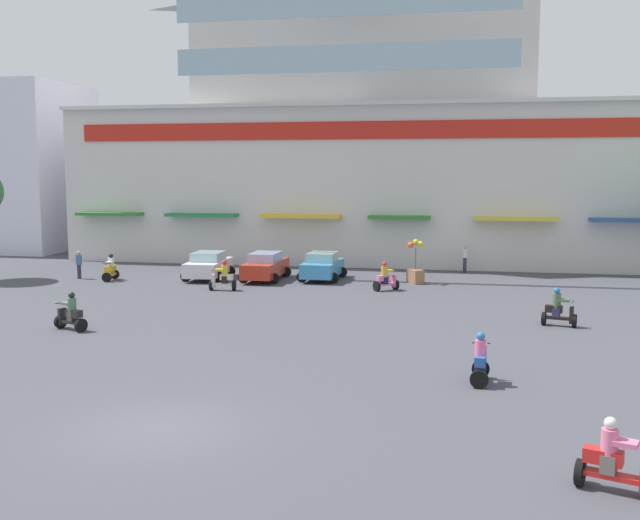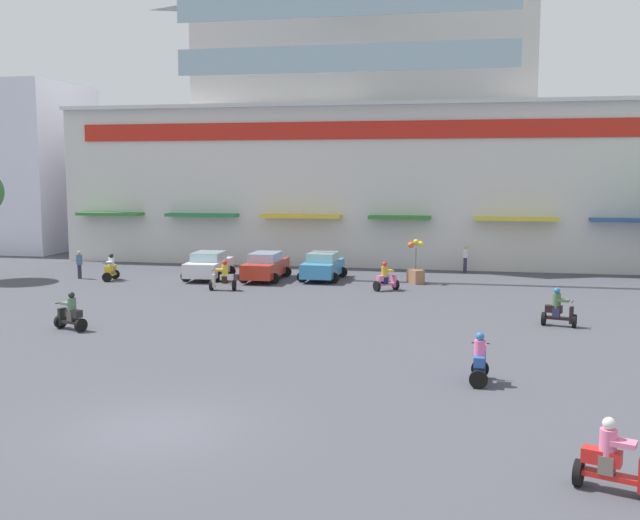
# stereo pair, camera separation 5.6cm
# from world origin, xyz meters

# --- Properties ---
(ground_plane) EXTENTS (128.00, 128.00, 0.00)m
(ground_plane) POSITION_xyz_m (0.00, 13.00, 0.00)
(ground_plane) COLOR #45464F
(colonial_building) EXTENTS (39.11, 14.63, 20.02)m
(colonial_building) POSITION_xyz_m (0.00, 35.31, 8.41)
(colonial_building) COLOR silver
(colonial_building) RESTS_ON ground
(parked_car_0) EXTENTS (2.59, 4.19, 1.53)m
(parked_car_0) POSITION_xyz_m (-7.24, 23.64, 0.78)
(parked_car_0) COLOR silver
(parked_car_0) RESTS_ON ground
(parked_car_1) EXTENTS (2.30, 4.40, 1.55)m
(parked_car_1) POSITION_xyz_m (-3.96, 23.83, 0.78)
(parked_car_1) COLOR red
(parked_car_1) RESTS_ON ground
(parked_car_2) EXTENTS (2.42, 3.90, 1.54)m
(parked_car_2) POSITION_xyz_m (-0.84, 24.52, 0.78)
(parked_car_2) COLOR #3B8DC5
(parked_car_2) RESTS_ON ground
(scooter_rider_0) EXTENTS (1.39, 0.81, 1.53)m
(scooter_rider_0) POSITION_xyz_m (10.66, 14.07, 0.62)
(scooter_rider_0) COLOR black
(scooter_rider_0) RESTS_ON ground
(scooter_rider_1) EXTENTS (0.59, 1.35, 1.51)m
(scooter_rider_1) POSITION_xyz_m (7.51, 5.42, 0.63)
(scooter_rider_1) COLOR black
(scooter_rider_1) RESTS_ON ground
(scooter_rider_2) EXTENTS (1.47, 1.02, 1.49)m
(scooter_rider_2) POSITION_xyz_m (-7.75, 9.65, 0.61)
(scooter_rider_2) COLOR black
(scooter_rider_2) RESTS_ON ground
(scooter_rider_4) EXTENTS (1.51, 0.97, 1.46)m
(scooter_rider_4) POSITION_xyz_m (9.88, -1.56, 0.60)
(scooter_rider_4) COLOR black
(scooter_rider_4) RESTS_ON ground
(scooter_rider_6) EXTENTS (1.38, 0.67, 1.55)m
(scooter_rider_6) POSITION_xyz_m (-5.11, 19.90, 0.63)
(scooter_rider_6) COLOR black
(scooter_rider_6) RESTS_ON ground
(scooter_rider_7) EXTENTS (0.66, 1.41, 1.50)m
(scooter_rider_7) POSITION_xyz_m (-12.38, 22.00, 0.62)
(scooter_rider_7) COLOR black
(scooter_rider_7) RESTS_ON ground
(scooter_rider_8) EXTENTS (1.33, 1.25, 1.48)m
(scooter_rider_8) POSITION_xyz_m (3.04, 21.50, 0.60)
(scooter_rider_8) COLOR black
(scooter_rider_8) RESTS_ON ground
(pedestrian_0) EXTENTS (0.35, 0.35, 1.67)m
(pedestrian_0) POSITION_xyz_m (6.97, 29.02, 0.96)
(pedestrian_0) COLOR #2E2C45
(pedestrian_0) RESTS_ON ground
(pedestrian_1) EXTENTS (0.45, 0.45, 1.58)m
(pedestrian_1) POSITION_xyz_m (-14.46, 22.29, 0.89)
(pedestrian_1) COLOR #2E283F
(pedestrian_1) RESTS_ON ground
(balloon_vendor_cart) EXTENTS (1.02, 1.08, 2.43)m
(balloon_vendor_cart) POSITION_xyz_m (4.35, 24.28, 0.83)
(balloon_vendor_cart) COLOR #9A6B4B
(balloon_vendor_cart) RESTS_ON ground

